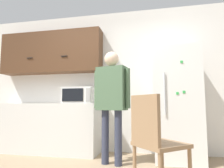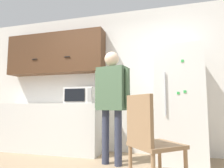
# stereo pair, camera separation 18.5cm
# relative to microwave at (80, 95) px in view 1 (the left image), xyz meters

# --- Properties ---
(back_wall) EXTENTS (6.00, 0.06, 2.70)m
(back_wall) POSITION_rel_microwave_xyz_m (0.46, 0.38, 0.31)
(back_wall) COLOR white
(back_wall) RESTS_ON ground_plane
(counter) EXTENTS (2.08, 0.58, 0.90)m
(counter) POSITION_rel_microwave_xyz_m (-0.70, 0.06, -0.59)
(counter) COLOR silver
(counter) RESTS_ON ground_plane
(upper_cabinets) EXTENTS (2.08, 0.33, 0.83)m
(upper_cabinets) POSITION_rel_microwave_xyz_m (-0.70, 0.19, 0.87)
(upper_cabinets) COLOR #51331E
(microwave) EXTENTS (0.54, 0.43, 0.28)m
(microwave) POSITION_rel_microwave_xyz_m (0.00, 0.00, 0.00)
(microwave) COLOR white
(microwave) RESTS_ON counter
(person) EXTENTS (0.58, 0.32, 1.68)m
(person) POSITION_rel_microwave_xyz_m (0.69, -0.45, -0.01)
(person) COLOR #33384C
(person) RESTS_ON ground_plane
(refrigerator) EXTENTS (0.71, 0.74, 1.78)m
(refrigerator) POSITION_rel_microwave_xyz_m (1.66, -0.01, -0.15)
(refrigerator) COLOR white
(refrigerator) RESTS_ON ground_plane
(chair) EXTENTS (0.64, 0.64, 0.97)m
(chair) POSITION_rel_microwave_xyz_m (1.31, -1.25, -0.50)
(chair) COLOR #997551
(chair) RESTS_ON ground_plane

